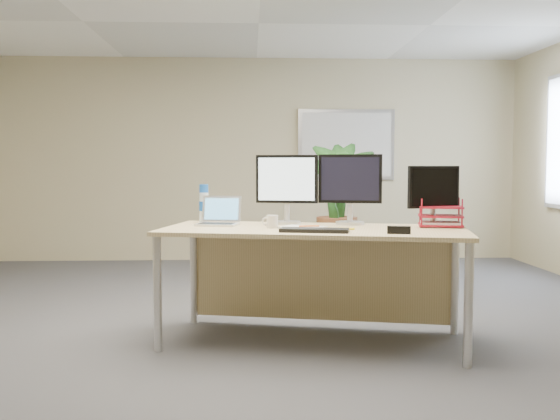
{
  "coord_description": "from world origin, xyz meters",
  "views": [
    {
      "loc": [
        -0.09,
        -4.39,
        1.26
      ],
      "look_at": [
        0.14,
        0.35,
        0.93
      ],
      "focal_mm": 40.0,
      "sensor_mm": 36.0,
      "label": 1
    }
  ],
  "objects_px": {
    "floor_plant": "(337,219)",
    "monitor_right": "(350,184)",
    "monitor_left": "(287,185)",
    "desk": "(316,251)",
    "laptop": "(219,217)"
  },
  "relations": [
    {
      "from": "floor_plant",
      "to": "monitor_left",
      "type": "xyz_separation_m",
      "value": [
        -0.56,
        -1.29,
        0.37
      ]
    },
    {
      "from": "desk",
      "to": "monitor_left",
      "type": "bearing_deg",
      "value": 132.31
    },
    {
      "from": "floor_plant",
      "to": "laptop",
      "type": "bearing_deg",
      "value": -128.84
    },
    {
      "from": "desk",
      "to": "laptop",
      "type": "relative_size",
      "value": 6.56
    },
    {
      "from": "desk",
      "to": "floor_plant",
      "type": "xyz_separation_m",
      "value": [
        0.37,
        1.51,
        0.1
      ]
    },
    {
      "from": "monitor_right",
      "to": "monitor_left",
      "type": "bearing_deg",
      "value": 173.02
    },
    {
      "from": "monitor_left",
      "to": "laptop",
      "type": "distance_m",
      "value": 0.57
    },
    {
      "from": "monitor_left",
      "to": "laptop",
      "type": "xyz_separation_m",
      "value": [
        -0.51,
        -0.04,
        -0.24
      ]
    },
    {
      "from": "floor_plant",
      "to": "laptop",
      "type": "relative_size",
      "value": 4.31
    },
    {
      "from": "desk",
      "to": "monitor_right",
      "type": "relative_size",
      "value": 4.32
    },
    {
      "from": "desk",
      "to": "floor_plant",
      "type": "distance_m",
      "value": 1.56
    },
    {
      "from": "floor_plant",
      "to": "desk",
      "type": "bearing_deg",
      "value": -103.59
    },
    {
      "from": "floor_plant",
      "to": "monitor_right",
      "type": "height_order",
      "value": "floor_plant"
    },
    {
      "from": "monitor_right",
      "to": "laptop",
      "type": "bearing_deg",
      "value": 179.06
    },
    {
      "from": "monitor_right",
      "to": "laptop",
      "type": "distance_m",
      "value": 1.02
    }
  ]
}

